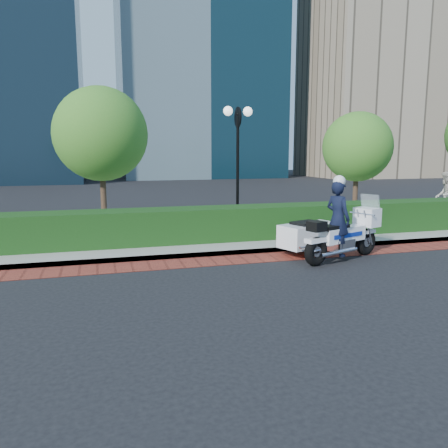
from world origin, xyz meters
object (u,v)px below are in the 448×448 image
object	(u,v)px
tree_b	(101,134)
police_motorcycle	(328,230)
pedestrian	(445,196)
lamppost	(238,148)
tree_c	(357,147)

from	to	relation	value
tree_b	police_motorcycle	distance (m)	8.36
tree_b	police_motorcycle	size ratio (longest dim) A/B	1.73
pedestrian	tree_b	bearing A→B (deg)	-50.92
lamppost	tree_b	xyz separation A→B (m)	(-4.50, 1.30, 0.48)
tree_b	police_motorcycle	xyz separation A→B (m)	(5.71, -5.48, -2.67)
police_motorcycle	lamppost	bearing A→B (deg)	85.69
tree_c	police_motorcycle	size ratio (longest dim) A/B	1.52
tree_b	pedestrian	world-z (taller)	tree_b
lamppost	police_motorcycle	distance (m)	4.87
lamppost	tree_c	size ratio (longest dim) A/B	0.98
lamppost	pedestrian	xyz separation A→B (m)	(8.69, -0.14, -1.84)
lamppost	tree_c	world-z (taller)	tree_c
tree_c	police_motorcycle	distance (m)	7.32
tree_b	lamppost	bearing A→B (deg)	-16.11
tree_b	tree_c	world-z (taller)	tree_b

